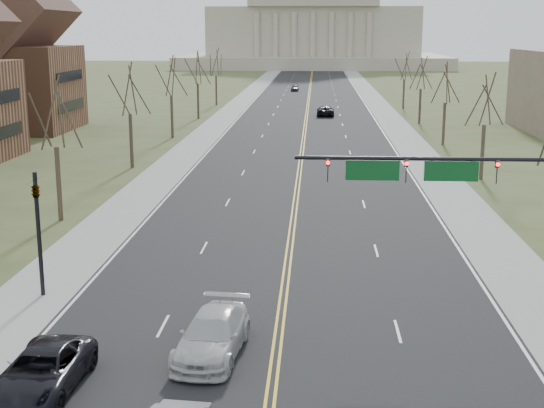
# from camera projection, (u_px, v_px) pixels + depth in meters

# --- Properties ---
(road) EXTENTS (20.00, 380.00, 0.01)m
(road) POSITION_uv_depth(u_px,v_px,m) (308.00, 105.00, 129.45)
(road) COLOR black
(road) RESTS_ON ground
(cross_road) EXTENTS (120.00, 14.00, 0.01)m
(cross_road) POSITION_uv_depth(u_px,v_px,m) (274.00, 370.00, 28.26)
(cross_road) COLOR black
(cross_road) RESTS_ON ground
(sidewalk_left) EXTENTS (4.00, 380.00, 0.03)m
(sidewalk_left) POSITION_uv_depth(u_px,v_px,m) (238.00, 104.00, 130.13)
(sidewalk_left) COLOR gray
(sidewalk_left) RESTS_ON ground
(sidewalk_right) EXTENTS (4.00, 380.00, 0.03)m
(sidewalk_right) POSITION_uv_depth(u_px,v_px,m) (378.00, 105.00, 128.77)
(sidewalk_right) COLOR gray
(sidewalk_right) RESTS_ON ground
(center_line) EXTENTS (0.42, 380.00, 0.01)m
(center_line) POSITION_uv_depth(u_px,v_px,m) (308.00, 105.00, 129.45)
(center_line) COLOR gold
(center_line) RESTS_ON road
(edge_line_left) EXTENTS (0.15, 380.00, 0.01)m
(edge_line_left) POSITION_uv_depth(u_px,v_px,m) (251.00, 104.00, 130.01)
(edge_line_left) COLOR silver
(edge_line_left) RESTS_ON road
(edge_line_right) EXTENTS (0.15, 380.00, 0.01)m
(edge_line_right) POSITION_uv_depth(u_px,v_px,m) (365.00, 105.00, 128.89)
(edge_line_right) COLOR silver
(edge_line_right) RESTS_ON road
(capitol) EXTENTS (90.00, 60.00, 50.00)m
(capitol) POSITION_uv_depth(u_px,v_px,m) (313.00, 25.00, 262.41)
(capitol) COLOR #B6AE98
(capitol) RESTS_ON ground
(signal_mast) EXTENTS (12.12, 0.44, 7.20)m
(signal_mast) POSITION_uv_depth(u_px,v_px,m) (449.00, 182.00, 33.84)
(signal_mast) COLOR black
(signal_mast) RESTS_ON ground
(signal_left) EXTENTS (0.32, 0.36, 6.00)m
(signal_left) POSITION_uv_depth(u_px,v_px,m) (38.00, 220.00, 35.38)
(signal_left) COLOR black
(signal_left) RESTS_ON ground
(tree_l_0) EXTENTS (3.96, 3.96, 9.00)m
(tree_l_0) POSITION_uv_depth(u_px,v_px,m) (54.00, 116.00, 49.00)
(tree_l_0) COLOR #393022
(tree_l_0) RESTS_ON ground
(tree_r_1) EXTENTS (3.74, 3.74, 8.50)m
(tree_r_1) POSITION_uv_depth(u_px,v_px,m) (486.00, 102.00, 62.89)
(tree_r_1) COLOR #393022
(tree_r_1) RESTS_ON ground
(tree_l_1) EXTENTS (3.96, 3.96, 9.00)m
(tree_l_1) POSITION_uv_depth(u_px,v_px,m) (129.00, 92.00, 68.46)
(tree_l_1) COLOR #393022
(tree_l_1) RESTS_ON ground
(tree_r_2) EXTENTS (3.74, 3.74, 8.50)m
(tree_r_2) POSITION_uv_depth(u_px,v_px,m) (446.00, 85.00, 82.35)
(tree_r_2) COLOR #393022
(tree_r_2) RESTS_ON ground
(tree_l_2) EXTENTS (3.96, 3.96, 9.00)m
(tree_l_2) POSITION_uv_depth(u_px,v_px,m) (171.00, 78.00, 87.92)
(tree_l_2) COLOR #393022
(tree_l_2) RESTS_ON ground
(tree_r_3) EXTENTS (3.74, 3.74, 8.50)m
(tree_r_3) POSITION_uv_depth(u_px,v_px,m) (421.00, 75.00, 101.81)
(tree_r_3) COLOR #393022
(tree_r_3) RESTS_ON ground
(tree_l_3) EXTENTS (3.96, 3.96, 9.00)m
(tree_l_3) POSITION_uv_depth(u_px,v_px,m) (197.00, 70.00, 107.38)
(tree_l_3) COLOR #393022
(tree_l_3) RESTS_ON ground
(tree_r_4) EXTENTS (3.74, 3.74, 8.50)m
(tree_r_4) POSITION_uv_depth(u_px,v_px,m) (405.00, 68.00, 121.27)
(tree_r_4) COLOR #393022
(tree_r_4) RESTS_ON ground
(tree_l_4) EXTENTS (3.96, 3.96, 9.00)m
(tree_l_4) POSITION_uv_depth(u_px,v_px,m) (216.00, 64.00, 126.84)
(tree_l_4) COLOR #393022
(tree_l_4) RESTS_ON ground
(bldg_left_far) EXTENTS (17.10, 14.28, 23.25)m
(bldg_left_far) POSITION_uv_depth(u_px,v_px,m) (1.00, 54.00, 94.46)
(bldg_left_far) COLOR brown
(bldg_left_far) RESTS_ON ground
(car_sb_outer_lead) EXTENTS (2.71, 5.56, 1.52)m
(car_sb_outer_lead) POSITION_uv_depth(u_px,v_px,m) (42.00, 372.00, 26.36)
(car_sb_outer_lead) COLOR black
(car_sb_outer_lead) RESTS_ON road
(car_sb_inner_second) EXTENTS (2.84, 5.84, 1.64)m
(car_sb_inner_second) POSITION_uv_depth(u_px,v_px,m) (212.00, 335.00, 29.38)
(car_sb_inner_second) COLOR #B9B9B9
(car_sb_inner_second) RESTS_ON road
(car_far_nb) EXTENTS (2.52, 5.43, 1.51)m
(car_far_nb) POSITION_uv_depth(u_px,v_px,m) (325.00, 111.00, 112.26)
(car_far_nb) COLOR black
(car_far_nb) RESTS_ON road
(car_far_sb) EXTENTS (1.66, 3.92, 1.32)m
(car_far_sb) POSITION_uv_depth(u_px,v_px,m) (295.00, 88.00, 158.48)
(car_far_sb) COLOR #46484D
(car_far_sb) RESTS_ON road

